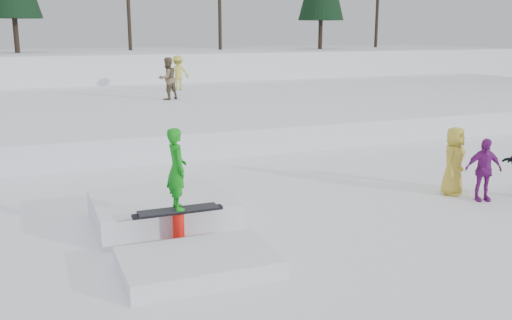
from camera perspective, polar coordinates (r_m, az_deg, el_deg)
name	(u,v)px	position (r m, az deg, el deg)	size (l,w,h in m)	color
ground	(272,247)	(10.15, 1.65, -8.65)	(120.00, 120.00, 0.00)	white
snow_berm	(86,70)	(38.91, -16.62, 8.62)	(60.00, 14.00, 2.40)	white
snow_midrise	(122,110)	(25.15, -13.22, 4.94)	(50.00, 18.00, 0.80)	white
walker_olive	(168,79)	(24.87, -8.83, 8.05)	(0.87, 0.68, 1.80)	brown
walker_ygreen	(178,73)	(28.84, -7.81, 8.63)	(1.10, 0.63, 1.70)	gold
spectator_purple	(483,170)	(13.58, 21.79, -0.90)	(0.83, 0.34, 1.41)	#801C81
spectator_yellow	(454,161)	(13.84, 19.16, -0.09)	(0.77, 0.50, 1.58)	gold
jib_rail_feature	(171,220)	(10.70, -8.52, -5.92)	(2.60, 4.40, 2.11)	white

